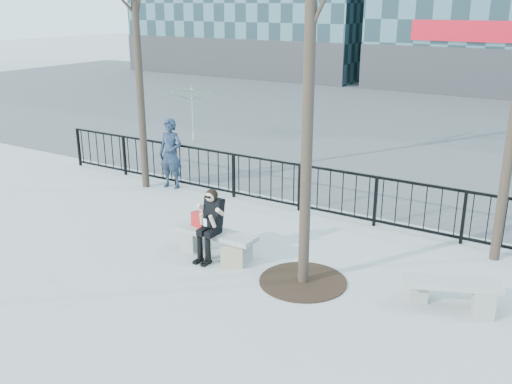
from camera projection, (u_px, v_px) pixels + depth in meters
The scene contains 11 objects.
ground at pixel (216, 255), 10.75m from camera, with size 120.00×120.00×0.00m, color #A7A6A2.
street_surface at pixel (434, 121), 22.85m from camera, with size 60.00×23.00×0.01m, color #474747.
railing at pixel (292, 186), 12.99m from camera, with size 14.00×0.06×1.10m.
tree_grate at pixel (303, 281), 9.72m from camera, with size 1.50×1.50×0.02m, color black.
bench_main at pixel (215, 240), 10.65m from camera, with size 1.65×0.46×0.49m.
bench_second at pixel (450, 291), 8.85m from camera, with size 1.50×0.42×0.44m.
seated_woman at pixel (210, 225), 10.41m from camera, with size 0.50×0.64×1.34m.
handbag at pixel (200, 220), 10.75m from camera, with size 0.34×0.16×0.28m, color red.
shopping_bag at pixel (232, 258), 10.19m from camera, with size 0.39×0.15×0.37m, color beige.
standing_man at pixel (171, 154), 14.41m from camera, with size 0.65×0.43×1.78m, color black.
vendor_umbrella at pixel (192, 115), 19.03m from camera, with size 2.08×2.12×1.91m, color yellow.
Camera 1 is at (5.81, -7.95, 4.53)m, focal length 40.00 mm.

